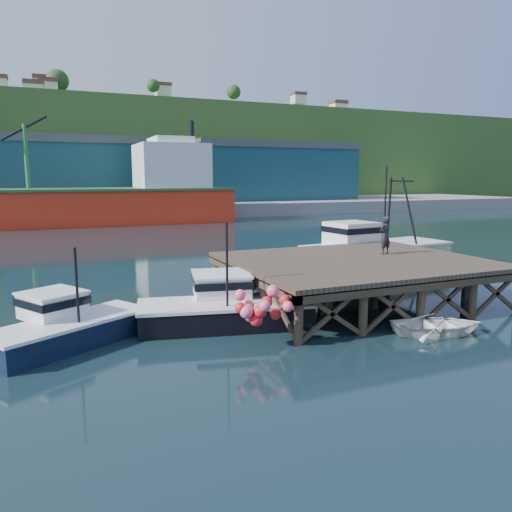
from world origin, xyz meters
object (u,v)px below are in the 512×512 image
dinghy (438,325)px  trawler (375,249)px  dockworker (385,235)px  boat_black (224,306)px  boat_navy (66,325)px

dinghy → trawler: bearing=-8.1°
trawler → dockworker: trawler is taller
boat_black → trawler: (13.32, 7.73, 0.61)m
trawler → dinghy: (-6.05, -12.30, -1.05)m
trawler → dockworker: bearing=-128.8°
dinghy → dockworker: 7.52m
boat_navy → dockworker: dockworker is taller
boat_navy → dockworker: 16.21m
boat_navy → boat_black: boat_black is taller
dinghy → boat_navy: bearing=89.6°
boat_navy → boat_black: size_ratio=0.83×
boat_black → trawler: bearing=42.4°
boat_navy → dinghy: 14.25m
trawler → dockworker: size_ratio=5.32×
boat_navy → dockworker: bearing=-22.8°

